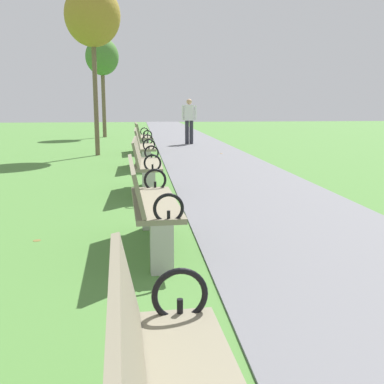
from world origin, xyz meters
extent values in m
cube|color=slate|center=(1.30, 18.00, 0.01)|extent=(2.60, 44.00, 0.02)
cube|color=gray|center=(-0.64, 3.19, 0.70)|extent=(0.19, 1.60, 0.40)
cube|color=#A8A59E|center=(-0.48, 3.94, 0.23)|extent=(0.20, 0.13, 0.45)
torus|color=black|center=(-0.42, 3.96, 0.59)|extent=(0.27, 0.04, 0.27)
cylinder|color=black|center=(-0.42, 3.96, 0.51)|extent=(0.03, 0.03, 0.12)
cube|color=gray|center=(-0.45, 6.55, 0.47)|extent=(0.50, 1.62, 0.05)
cube|color=gray|center=(-0.64, 6.54, 0.70)|extent=(0.19, 1.60, 0.40)
cube|color=#A8A59E|center=(-0.42, 5.81, 0.23)|extent=(0.20, 0.13, 0.45)
cube|color=#A8A59E|center=(-0.48, 7.29, 0.23)|extent=(0.20, 0.13, 0.45)
torus|color=black|center=(-0.36, 5.79, 0.59)|extent=(0.27, 0.04, 0.27)
cylinder|color=black|center=(-0.36, 5.79, 0.51)|extent=(0.03, 0.03, 0.12)
torus|color=black|center=(-0.42, 7.31, 0.59)|extent=(0.27, 0.04, 0.27)
cylinder|color=black|center=(-0.42, 7.31, 0.51)|extent=(0.03, 0.03, 0.12)
cube|color=gray|center=(-0.45, 9.66, 0.47)|extent=(0.47, 1.61, 0.05)
cube|color=gray|center=(-0.64, 9.66, 0.70)|extent=(0.15, 1.60, 0.40)
cube|color=#A8A59E|center=(-0.46, 8.92, 0.23)|extent=(0.20, 0.12, 0.45)
cube|color=#A8A59E|center=(-0.44, 10.40, 0.23)|extent=(0.20, 0.12, 0.45)
torus|color=black|center=(-0.40, 8.89, 0.59)|extent=(0.27, 0.04, 0.27)
cylinder|color=black|center=(-0.40, 8.89, 0.51)|extent=(0.03, 0.03, 0.12)
torus|color=black|center=(-0.38, 10.41, 0.59)|extent=(0.27, 0.04, 0.27)
cylinder|color=black|center=(-0.38, 10.41, 0.51)|extent=(0.03, 0.03, 0.12)
cube|color=gray|center=(-0.45, 12.76, 0.47)|extent=(0.44, 1.60, 0.05)
cube|color=gray|center=(-0.64, 12.76, 0.70)|extent=(0.13, 1.60, 0.40)
cube|color=#A8A59E|center=(-0.45, 12.02, 0.23)|extent=(0.20, 0.12, 0.45)
cube|color=#A8A59E|center=(-0.45, 13.50, 0.23)|extent=(0.20, 0.12, 0.45)
torus|color=black|center=(-0.39, 12.00, 0.59)|extent=(0.27, 0.03, 0.27)
cylinder|color=black|center=(-0.39, 12.00, 0.51)|extent=(0.03, 0.03, 0.12)
torus|color=black|center=(-0.39, 13.52, 0.59)|extent=(0.27, 0.03, 0.27)
cylinder|color=black|center=(-0.39, 13.52, 0.51)|extent=(0.03, 0.03, 0.12)
cube|color=gray|center=(-0.45, 16.12, 0.47)|extent=(0.51, 1.62, 0.05)
cube|color=gray|center=(-0.64, 16.11, 0.70)|extent=(0.20, 1.60, 0.40)
cube|color=#A8A59E|center=(-0.42, 15.38, 0.23)|extent=(0.21, 0.13, 0.45)
cube|color=#A8A59E|center=(-0.48, 16.86, 0.23)|extent=(0.21, 0.13, 0.45)
torus|color=black|center=(-0.35, 15.36, 0.59)|extent=(0.27, 0.04, 0.27)
cylinder|color=black|center=(-0.35, 15.36, 0.51)|extent=(0.03, 0.03, 0.12)
torus|color=black|center=(-0.43, 16.88, 0.59)|extent=(0.27, 0.04, 0.27)
cylinder|color=black|center=(-0.43, 16.88, 0.51)|extent=(0.03, 0.03, 0.12)
cylinder|color=brown|center=(-1.80, 15.53, 1.66)|extent=(0.13, 0.13, 3.33)
ellipsoid|color=olive|center=(-1.80, 15.53, 3.86)|extent=(1.53, 1.53, 1.68)
cylinder|color=brown|center=(-2.12, 22.95, 1.49)|extent=(0.17, 0.17, 2.97)
ellipsoid|color=#477A33|center=(-2.12, 22.95, 3.47)|extent=(1.43, 1.43, 1.57)
cylinder|color=#2D2D38|center=(1.31, 18.77, 0.45)|extent=(0.14, 0.14, 0.85)
cylinder|color=#2D2D38|center=(1.15, 18.80, 0.45)|extent=(0.14, 0.14, 0.85)
cube|color=white|center=(1.23, 18.79, 1.15)|extent=(0.37, 0.26, 0.56)
sphere|color=tan|center=(1.23, 18.79, 1.54)|extent=(0.20, 0.20, 0.20)
cylinder|color=white|center=(1.44, 18.76, 1.15)|extent=(0.09, 0.09, 0.52)
cylinder|color=white|center=(1.01, 18.81, 1.15)|extent=(0.09, 0.09, 0.52)
cylinder|color=brown|center=(-1.73, 6.95, 0.00)|extent=(0.12, 0.12, 0.00)
cylinder|color=#BC842D|center=(1.81, 15.37, 0.02)|extent=(0.10, 0.10, 0.00)
camera|label=1|loc=(-0.60, 1.93, 1.48)|focal=43.16mm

